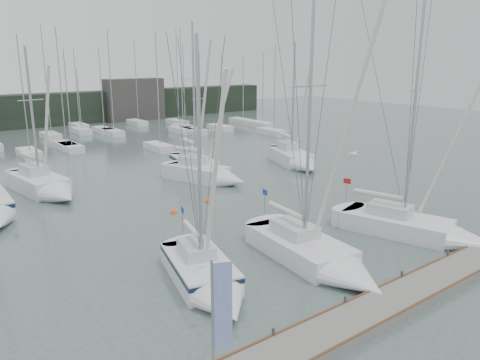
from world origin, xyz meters
The scene contains 16 objects.
ground centered at (0.00, 0.00, 0.00)m, with size 160.00×160.00×0.00m, color #4C5D5A.
dock centered at (0.00, -5.00, 0.20)m, with size 24.00×2.00×0.40m, color slate.
far_treeline centered at (0.00, 62.00, 2.50)m, with size 90.00×4.00×5.00m, color black.
far_building_right centered at (18.00, 60.00, 3.50)m, with size 10.00×3.00×7.00m, color #3D3B38.
mast_forest centered at (6.63, 44.18, 0.49)m, with size 60.02×27.77×14.70m.
sailboat_near_left centered at (-5.66, 0.84, 0.53)m, with size 4.36×7.91×12.30m.
sailboat_near_center centered at (0.23, -0.74, 0.52)m, with size 3.88×9.64×15.45m.
sailboat_near_right centered at (8.15, -1.63, 0.53)m, with size 5.26×9.39×14.65m.
sailboat_mid_b centered at (-7.19, 21.49, 0.62)m, with size 4.00×9.30×12.16m.
sailboat_mid_c centered at (5.19, 17.14, 0.62)m, with size 5.02×7.98×11.75m.
sailboat_mid_d centered at (5.78, 19.71, 0.67)m, with size 4.50×9.13×14.40m.
sailboat_mid_e centered at (15.38, 17.13, 0.62)m, with size 5.58×9.18×12.74m.
buoy_a centered at (-1.40, 11.78, 0.00)m, with size 0.49×0.49×0.49m, color #F15615.
buoy_b centered at (1.85, 12.43, 0.00)m, with size 0.50×0.50×0.50m, color #F15615.
dock_banner centered at (-9.14, -5.10, 2.93)m, with size 0.61×0.30×4.29m.
seagull centered at (0.01, -2.38, 6.28)m, with size 0.91×0.47×0.19m.
Camera 1 is at (-16.23, -15.58, 10.40)m, focal length 35.00 mm.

